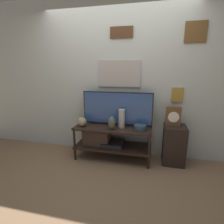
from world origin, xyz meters
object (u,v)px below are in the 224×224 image
object	(u,v)px
vase_wide_bowl	(140,128)
vase_urn_stoneware	(112,123)
vase_tall_ceramic	(122,118)
television	(117,108)
vase_round_glass	(82,122)
mantel_clock	(173,116)

from	to	relation	value
vase_wide_bowl	vase_urn_stoneware	bearing A→B (deg)	-171.98
vase_tall_ceramic	vase_urn_stoneware	world-z (taller)	vase_tall_ceramic
television	vase_wide_bowl	size ratio (longest dim) A/B	6.14
vase_tall_ceramic	vase_round_glass	world-z (taller)	vase_tall_ceramic
vase_tall_ceramic	vase_round_glass	size ratio (longest dim) A/B	1.98
vase_tall_ceramic	mantel_clock	distance (m)	0.82
television	vase_round_glass	distance (m)	0.64
vase_wide_bowl	mantel_clock	distance (m)	0.55
television	vase_tall_ceramic	world-z (taller)	television
vase_round_glass	mantel_clock	distance (m)	1.49
television	mantel_clock	bearing A→B (deg)	-1.94
vase_tall_ceramic	mantel_clock	bearing A→B (deg)	5.34
vase_urn_stoneware	mantel_clock	xyz separation A→B (m)	(0.95, 0.20, 0.12)
vase_round_glass	vase_wide_bowl	bearing A→B (deg)	1.49
vase_tall_ceramic	vase_urn_stoneware	size ratio (longest dim) A/B	1.48
television	vase_urn_stoneware	world-z (taller)	television
vase_tall_ceramic	vase_round_glass	bearing A→B (deg)	-172.39
vase_wide_bowl	vase_round_glass	size ratio (longest dim) A/B	1.24
television	vase_wide_bowl	world-z (taller)	television
vase_round_glass	vase_urn_stoneware	size ratio (longest dim) A/B	0.75
vase_round_glass	television	bearing A→B (deg)	19.00
vase_wide_bowl	vase_urn_stoneware	size ratio (longest dim) A/B	0.92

